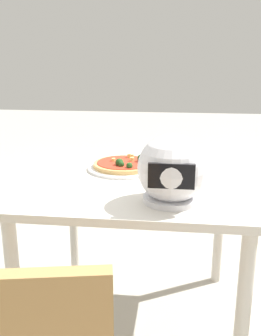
# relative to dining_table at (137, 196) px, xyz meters

# --- Properties ---
(ground_plane) EXTENTS (14.00, 14.00, 0.00)m
(ground_plane) POSITION_rel_dining_table_xyz_m (0.00, 0.00, -0.62)
(ground_plane) COLOR #B2ADA3
(dining_table) EXTENTS (0.92, 0.92, 0.72)m
(dining_table) POSITION_rel_dining_table_xyz_m (0.00, 0.00, 0.00)
(dining_table) COLOR beige
(dining_table) RESTS_ON ground
(pizza_plate) EXTENTS (0.32, 0.32, 0.01)m
(pizza_plate) POSITION_rel_dining_table_xyz_m (0.07, -0.09, 0.10)
(pizza_plate) COLOR white
(pizza_plate) RESTS_ON dining_table
(pizza) EXTENTS (0.27, 0.27, 0.05)m
(pizza) POSITION_rel_dining_table_xyz_m (0.07, -0.09, 0.12)
(pizza) COLOR tan
(pizza) RESTS_ON pizza_plate
(motorcycle_helmet) EXTENTS (0.24, 0.24, 0.24)m
(motorcycle_helmet) POSITION_rel_dining_table_xyz_m (-0.15, 0.28, 0.20)
(motorcycle_helmet) COLOR silver
(motorcycle_helmet) RESTS_ON dining_table
(drinking_glass) EXTENTS (0.07, 0.07, 0.11)m
(drinking_glass) POSITION_rel_dining_table_xyz_m (-0.24, -0.08, 0.15)
(drinking_glass) COLOR silver
(drinking_glass) RESTS_ON dining_table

